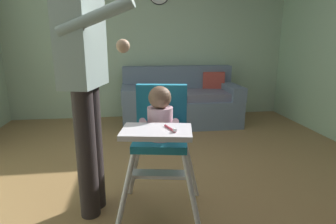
# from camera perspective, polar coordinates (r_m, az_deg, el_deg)

# --- Properties ---
(ground) EXTENTS (6.11, 6.74, 0.10)m
(ground) POSITION_cam_1_polar(r_m,az_deg,el_deg) (2.45, 0.91, -17.55)
(ground) COLOR olive
(wall_far) EXTENTS (5.31, 0.06, 2.62)m
(wall_far) POSITION_cam_1_polar(r_m,az_deg,el_deg) (4.66, -3.94, 15.10)
(wall_far) COLOR #B0CAAC
(wall_far) RESTS_ON ground
(couch) EXTENTS (1.75, 0.86, 0.86)m
(couch) POSITION_cam_1_polar(r_m,az_deg,el_deg) (4.30, 2.53, 2.10)
(couch) COLOR slate
(couch) RESTS_ON ground
(high_chair) EXTENTS (0.70, 0.80, 0.97)m
(high_chair) POSITION_cam_1_polar(r_m,az_deg,el_deg) (1.89, -1.57, -3.23)
(high_chair) COLOR white
(high_chair) RESTS_ON ground
(adult_standing) EXTENTS (0.50, 0.58, 1.70)m
(adult_standing) POSITION_cam_1_polar(r_m,az_deg,el_deg) (1.97, -16.52, 5.67)
(adult_standing) COLOR #312929
(adult_standing) RESTS_ON ground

